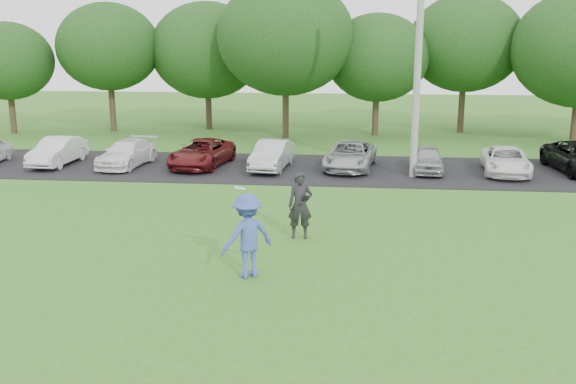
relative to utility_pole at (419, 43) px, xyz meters
name	(u,v)px	position (x,y,z in m)	size (l,w,h in m)	color
ground	(273,282)	(-4.20, -11.79, -5.28)	(100.00, 100.00, 0.00)	#34671D
parking_lot	(311,169)	(-4.20, 1.21, -5.27)	(32.00, 6.50, 0.03)	black
utility_pole	(419,43)	(0.00, 0.00, 0.00)	(0.28, 0.28, 10.56)	#989994
frisbee_player	(247,236)	(-4.83, -11.49, -4.27)	(1.49, 1.38, 2.28)	#3E55AF
camera_bystander	(300,205)	(-3.85, -8.39, -4.33)	(0.74, 0.53, 1.89)	black
parked_cars	(333,156)	(-3.26, 1.17, -4.67)	(30.59, 4.91, 1.25)	silver
tree_row	(351,48)	(-2.69, 10.97, -0.37)	(42.39, 9.85, 8.64)	#38281C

